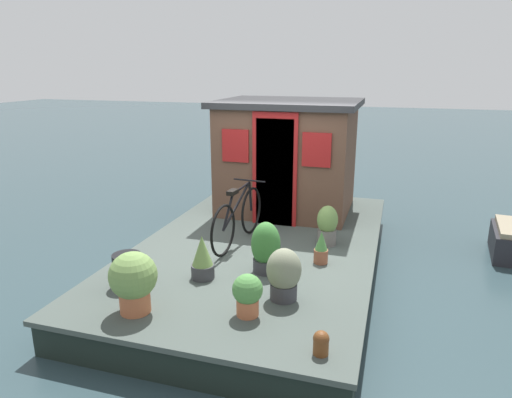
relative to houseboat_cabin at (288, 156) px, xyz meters
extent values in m
plane|color=#2D4247|center=(-1.70, 0.00, -1.41)|extent=(60.00, 60.00, 0.00)
cube|color=#424C47|center=(-1.70, 0.00, -1.00)|extent=(5.62, 3.30, 0.06)
cube|color=black|center=(-1.70, 0.00, -1.22)|extent=(5.50, 3.23, 0.38)
cube|color=brown|center=(0.01, 0.00, -0.06)|extent=(1.78, 2.16, 1.82)
cube|color=#28282B|center=(0.01, 0.00, 0.90)|extent=(1.98, 2.36, 0.10)
cube|color=maroon|center=(-0.90, 0.00, -0.12)|extent=(0.04, 0.60, 1.70)
cube|color=maroon|center=(-0.90, 0.00, -0.07)|extent=(0.03, 0.72, 1.80)
cube|color=maroon|center=(-0.90, -0.65, 0.28)|extent=(0.03, 0.44, 0.52)
cube|color=maroon|center=(-0.90, 0.65, 0.28)|extent=(0.03, 0.44, 0.52)
torus|color=black|center=(-1.37, 0.24, -0.61)|extent=(0.71, 0.10, 0.71)
torus|color=black|center=(-2.34, 0.32, -0.61)|extent=(0.71, 0.10, 0.71)
cylinder|color=black|center=(-1.89, 0.28, -0.38)|extent=(0.91, 0.12, 0.49)
cylinder|color=black|center=(-1.74, 0.27, -0.17)|extent=(0.58, 0.08, 0.07)
cylinder|color=black|center=(-2.18, 0.31, -0.40)|extent=(0.34, 0.07, 0.44)
cylinder|color=black|center=(-1.41, 0.24, -0.38)|extent=(0.12, 0.05, 0.46)
cube|color=black|center=(-2.03, 0.29, -0.16)|extent=(0.21, 0.12, 0.06)
cylinder|color=black|center=(-1.45, 0.24, -0.12)|extent=(0.07, 0.50, 0.02)
cylinder|color=#B2603D|center=(-3.73, -0.47, -0.88)|extent=(0.23, 0.23, 0.18)
sphere|color=#4C8942|center=(-3.73, -0.47, -0.68)|extent=(0.31, 0.31, 0.31)
cylinder|color=#38383D|center=(-3.28, -0.74, -0.88)|extent=(0.30, 0.30, 0.18)
ellipsoid|color=gray|center=(-3.28, -0.74, -0.62)|extent=(0.38, 0.38, 0.47)
cylinder|color=#38383D|center=(-2.66, -0.36, -0.88)|extent=(0.32, 0.32, 0.17)
ellipsoid|color=#387533|center=(-2.66, -0.36, -0.60)|extent=(0.36, 0.36, 0.56)
cylinder|color=#38383D|center=(-3.06, 0.31, -0.88)|extent=(0.28, 0.28, 0.17)
cone|color=#70934C|center=(-3.06, 0.31, -0.61)|extent=(0.25, 0.25, 0.37)
cylinder|color=#935138|center=(-2.20, -0.97, -0.88)|extent=(0.18, 0.18, 0.18)
cone|color=#4C8942|center=(-2.20, -0.97, -0.66)|extent=(0.17, 0.17, 0.25)
cylinder|color=#B2603D|center=(-4.00, 0.67, -0.85)|extent=(0.32, 0.32, 0.24)
sphere|color=#70934C|center=(-4.00, 0.67, -0.56)|extent=(0.50, 0.50, 0.50)
cylinder|color=slate|center=(-1.52, -0.95, -0.85)|extent=(0.27, 0.27, 0.23)
ellipsoid|color=#70934C|center=(-1.52, -0.95, -0.60)|extent=(0.30, 0.30, 0.41)
cylinder|color=black|center=(-3.48, 1.07, -0.67)|extent=(0.33, 0.33, 0.17)
cylinder|color=black|center=(-3.48, 1.07, -0.86)|extent=(0.04, 0.04, 0.21)
cylinder|color=black|center=(-3.48, 1.07, -0.96)|extent=(0.23, 0.23, 0.02)
cylinder|color=brown|center=(-4.17, -1.30, -0.89)|extent=(0.14, 0.14, 0.15)
sphere|color=brown|center=(-4.17, -1.30, -0.82)|extent=(0.15, 0.15, 0.15)
camera|label=1|loc=(-7.75, -1.80, 1.49)|focal=32.42mm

